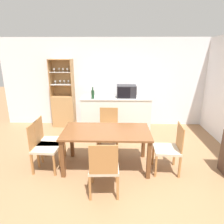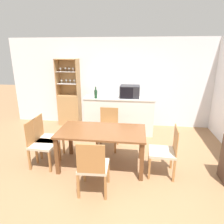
% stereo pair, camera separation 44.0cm
% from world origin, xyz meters
% --- Properties ---
extents(ground_plane, '(18.00, 18.00, 0.00)m').
position_xyz_m(ground_plane, '(0.00, 0.00, 0.00)').
color(ground_plane, '#936B47').
extents(wall_back, '(6.80, 0.06, 2.55)m').
position_xyz_m(wall_back, '(0.00, 2.63, 1.27)').
color(wall_back, silver).
rests_on(wall_back, ground_plane).
extents(kitchen_counter, '(1.86, 0.53, 1.00)m').
position_xyz_m(kitchen_counter, '(-0.03, 1.95, 0.50)').
color(kitchen_counter, silver).
rests_on(kitchen_counter, ground_plane).
extents(display_cabinet, '(0.64, 0.38, 1.97)m').
position_xyz_m(display_cabinet, '(-1.59, 2.42, 0.61)').
color(display_cabinet, tan).
rests_on(display_cabinet, ground_plane).
extents(dining_table, '(1.64, 0.88, 0.75)m').
position_xyz_m(dining_table, '(-0.20, 0.22, 0.65)').
color(dining_table, brown).
rests_on(dining_table, ground_plane).
extents(dining_chair_side_left_far, '(0.47, 0.47, 0.93)m').
position_xyz_m(dining_chair_side_left_far, '(-1.37, 0.35, 0.47)').
color(dining_chair_side_left_far, '#C1B299').
rests_on(dining_chair_side_left_far, ground_plane).
extents(dining_chair_side_right_near, '(0.48, 0.48, 0.93)m').
position_xyz_m(dining_chair_side_right_near, '(0.97, 0.08, 0.47)').
color(dining_chair_side_right_near, '#C1B299').
rests_on(dining_chair_side_right_near, ground_plane).
extents(dining_chair_head_far, '(0.47, 0.47, 0.93)m').
position_xyz_m(dining_chair_head_far, '(-0.20, 1.00, 0.47)').
color(dining_chair_head_far, '#C1B299').
rests_on(dining_chair_head_far, ground_plane).
extents(dining_chair_side_left_near, '(0.49, 0.49, 0.93)m').
position_xyz_m(dining_chair_side_left_near, '(-1.37, 0.09, 0.47)').
color(dining_chair_side_left_near, '#C1B299').
rests_on(dining_chair_side_left_near, ground_plane).
extents(dining_chair_head_near, '(0.48, 0.48, 0.93)m').
position_xyz_m(dining_chair_head_near, '(-0.20, -0.57, 0.47)').
color(dining_chair_head_near, '#C1B299').
rests_on(dining_chair_head_near, ground_plane).
extents(microwave, '(0.51, 0.40, 0.32)m').
position_xyz_m(microwave, '(0.24, 1.98, 1.15)').
color(microwave, '#232328').
rests_on(microwave, kitchen_counter).
extents(wine_bottle, '(0.08, 0.08, 0.30)m').
position_xyz_m(wine_bottle, '(-0.63, 1.78, 1.11)').
color(wine_bottle, '#193D23').
rests_on(wine_bottle, kitchen_counter).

